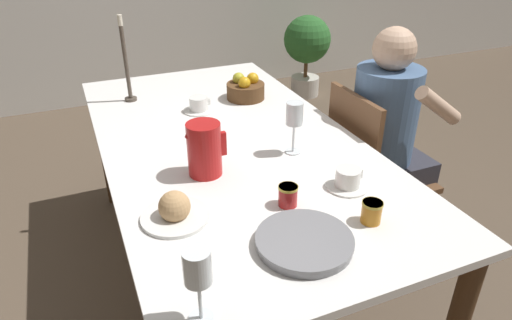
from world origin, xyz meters
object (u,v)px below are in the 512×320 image
(jam_jar_amber, at_px, (372,211))
(potted_plant, at_px, (307,46))
(jam_jar_red, at_px, (288,195))
(person_seated, at_px, (389,129))
(chair_person_side, at_px, (369,173))
(wine_glass_juice, at_px, (198,271))
(wine_glass_water, at_px, (294,116))
(teacup_near_person, at_px, (348,180))
(fruit_bowl, at_px, (246,89))
(candlestick_tall, at_px, (127,67))
(teacup_across, at_px, (199,105))
(red_pitcher, at_px, (204,149))
(serving_tray, at_px, (304,242))
(bread_plate, at_px, (175,210))

(jam_jar_amber, relative_size, potted_plant, 0.09)
(jam_jar_amber, height_order, jam_jar_red, same)
(jam_jar_amber, bearing_deg, person_seated, 48.40)
(chair_person_side, bearing_deg, wine_glass_juice, -53.37)
(wine_glass_water, xyz_separation_m, teacup_near_person, (0.06, -0.30, -0.13))
(wine_glass_water, bearing_deg, fruit_bowl, 85.74)
(jam_jar_red, xyz_separation_m, candlestick_tall, (-0.31, 1.14, 0.13))
(chair_person_side, xyz_separation_m, wine_glass_juice, (-1.08, -0.80, 0.43))
(jam_jar_red, height_order, fruit_bowl, fruit_bowl)
(chair_person_side, relative_size, wine_glass_water, 4.24)
(teacup_across, distance_m, jam_jar_red, 0.87)
(chair_person_side, relative_size, jam_jar_red, 12.52)
(red_pitcher, bearing_deg, serving_tray, -74.86)
(wine_glass_water, height_order, serving_tray, wine_glass_water)
(teacup_near_person, bearing_deg, fruit_bowl, 90.57)
(person_seated, bearing_deg, teacup_across, -116.45)
(chair_person_side, xyz_separation_m, bread_plate, (-1.04, -0.39, 0.31))
(teacup_across, bearing_deg, candlestick_tall, 135.66)
(teacup_near_person, bearing_deg, candlestick_tall, 116.15)
(bread_plate, height_order, jam_jar_red, bread_plate)
(red_pitcher, height_order, potted_plant, red_pitcher)
(teacup_near_person, bearing_deg, potted_plant, 63.88)
(person_seated, bearing_deg, wine_glass_juice, -55.14)
(person_seated, relative_size, red_pitcher, 5.90)
(potted_plant, bearing_deg, bread_plate, -126.18)
(wine_glass_juice, bearing_deg, fruit_bowl, 64.03)
(red_pitcher, bearing_deg, chair_person_side, 10.51)
(bread_plate, xyz_separation_m, fruit_bowl, (0.58, 0.87, 0.02))
(wine_glass_juice, relative_size, bread_plate, 0.94)
(jam_jar_amber, distance_m, potted_plant, 3.12)
(wine_glass_water, bearing_deg, serving_tray, -113.79)
(bread_plate, bearing_deg, candlestick_tall, 87.80)
(person_seated, bearing_deg, fruit_bowl, -131.04)
(wine_glass_juice, distance_m, jam_jar_amber, 0.62)
(wine_glass_water, distance_m, serving_tray, 0.59)
(teacup_near_person, xyz_separation_m, candlestick_tall, (-0.55, 1.12, 0.14))
(teacup_across, bearing_deg, wine_glass_juice, -106.46)
(person_seated, xyz_separation_m, potted_plant, (0.75, 2.16, -0.21))
(serving_tray, xyz_separation_m, candlestick_tall, (-0.26, 1.34, 0.16))
(fruit_bowl, distance_m, potted_plant, 2.15)
(wine_glass_juice, xyz_separation_m, teacup_near_person, (0.63, 0.36, -0.12))
(serving_tray, bearing_deg, person_seated, 39.39)
(person_seated, height_order, teacup_near_person, person_seated)
(chair_person_side, distance_m, person_seated, 0.23)
(person_seated, relative_size, jam_jar_red, 16.39)
(wine_glass_water, bearing_deg, potted_plant, 59.94)
(chair_person_side, xyz_separation_m, serving_tray, (-0.73, -0.66, 0.30))
(jam_jar_red, bearing_deg, fruit_bowl, 76.30)
(wine_glass_juice, bearing_deg, teacup_near_person, 29.68)
(teacup_across, bearing_deg, fruit_bowl, 14.57)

